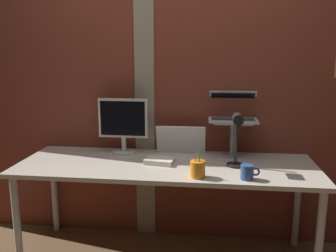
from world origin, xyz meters
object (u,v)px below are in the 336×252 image
at_px(pen_cup, 198,169).
at_px(whiteboard_panel, 181,140).
at_px(desk_lamp, 237,134).
at_px(coffee_mug, 247,172).
at_px(monitor, 123,122).
at_px(laptop, 233,112).

bearing_deg(pen_cup, whiteboard_panel, 106.04).
height_order(desk_lamp, coffee_mug, desk_lamp).
xyz_separation_m(monitor, whiteboard_panel, (0.44, 0.03, -0.14)).
xyz_separation_m(desk_lamp, coffee_mug, (0.06, -0.20, -0.19)).
xyz_separation_m(whiteboard_panel, coffee_mug, (0.46, -0.53, -0.06)).
relative_size(monitor, whiteboard_panel, 1.13).
distance_m(desk_lamp, pen_cup, 0.37).
bearing_deg(coffee_mug, pen_cup, 179.98).
distance_m(monitor, laptop, 0.84).
bearing_deg(pen_cup, coffee_mug, -0.02).
xyz_separation_m(monitor, coffee_mug, (0.90, -0.49, -0.20)).
height_order(laptop, coffee_mug, laptop).
height_order(monitor, laptop, laptop).
height_order(monitor, desk_lamp, monitor).
relative_size(monitor, pen_cup, 2.46).
relative_size(pen_cup, coffee_mug, 1.46).
bearing_deg(whiteboard_panel, pen_cup, -73.96).
height_order(laptop, pen_cup, laptop).
bearing_deg(whiteboard_panel, monitor, -175.50).
distance_m(monitor, coffee_mug, 1.05).
relative_size(laptop, coffee_mug, 3.03).
bearing_deg(desk_lamp, laptop, 91.80).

